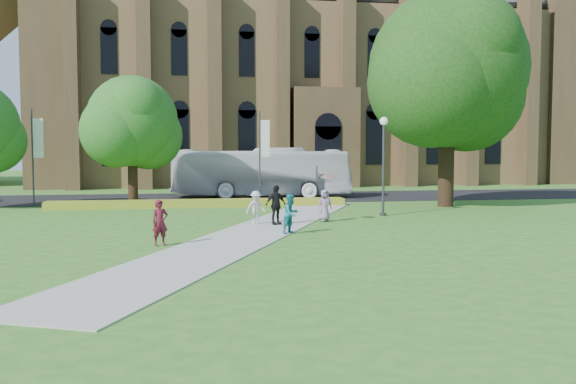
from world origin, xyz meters
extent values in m
plane|color=#326A1F|center=(0.00, 0.00, 0.00)|extent=(160.00, 160.00, 0.00)
cube|color=black|center=(0.00, 20.00, 0.01)|extent=(160.00, 10.00, 0.02)
cube|color=#B2B2A8|center=(0.00, 1.00, 0.02)|extent=(15.58, 28.54, 0.04)
cube|color=gold|center=(-2.00, 13.20, 0.23)|extent=(18.00, 1.40, 0.45)
cube|color=brown|center=(10.00, 40.00, 8.50)|extent=(52.00, 16.00, 17.00)
cube|color=brown|center=(-14.50, 33.00, 10.50)|extent=(3.50, 3.50, 21.00)
cube|color=brown|center=(34.50, 33.00, 10.50)|extent=(3.50, 3.50, 21.00)
cube|color=brown|center=(10.00, 31.00, 4.50)|extent=(6.00, 2.50, 9.00)
cylinder|color=#38383D|center=(7.50, 6.50, 2.40)|extent=(0.14, 0.14, 4.80)
sphere|color=white|center=(7.50, 6.50, 5.02)|extent=(0.44, 0.44, 0.44)
cylinder|color=#38383D|center=(7.50, 6.50, 0.07)|extent=(0.36, 0.36, 0.15)
cylinder|color=#332114|center=(13.00, 11.00, 3.30)|extent=(0.96, 0.96, 6.60)
sphere|color=#123D10|center=(13.00, 11.00, 8.40)|extent=(9.60, 9.60, 9.60)
cylinder|color=#332114|center=(-6.00, 14.50, 2.06)|extent=(0.60, 0.60, 4.12)
sphere|color=#245519|center=(-6.00, 14.50, 5.25)|extent=(5.60, 5.60, 5.60)
cylinder|color=#38383D|center=(2.00, 15.20, 3.00)|extent=(0.10, 0.10, 6.00)
cube|color=white|center=(2.35, 15.20, 4.20)|extent=(0.60, 0.02, 2.40)
cylinder|color=#38383D|center=(-12.00, 15.20, 3.00)|extent=(0.10, 0.10, 6.00)
cube|color=white|center=(-11.65, 15.20, 4.20)|extent=(0.60, 0.02, 2.40)
imported|color=white|center=(2.74, 19.99, 1.82)|extent=(13.22, 4.90, 3.60)
imported|color=#571422|center=(-3.94, -2.18, 0.88)|extent=(0.71, 0.60, 1.67)
imported|color=#1B748A|center=(1.40, 0.18, 0.87)|extent=(1.03, 1.00, 1.67)
imported|color=silver|center=(0.34, 3.67, 0.82)|extent=(1.13, 0.85, 1.55)
imported|color=black|center=(1.22, 3.29, 0.96)|extent=(1.17, 0.85, 1.85)
imported|color=gray|center=(3.81, 4.33, 0.81)|extent=(0.84, 0.64, 1.54)
imported|color=#D79798|center=(3.99, 4.43, 1.91)|extent=(0.81, 0.81, 0.66)
camera|label=1|loc=(-3.28, -26.13, 3.64)|focal=40.00mm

